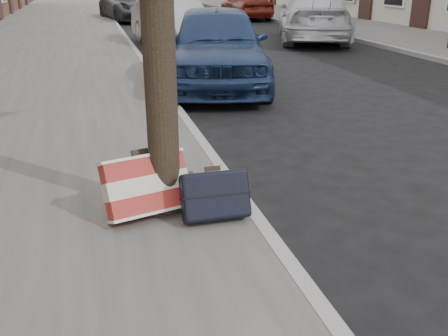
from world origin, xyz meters
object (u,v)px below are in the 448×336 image
object	(u,v)px
suitcase_navy	(215,195)
car_near_mid	(173,23)
suitcase_red	(146,185)
car_near_front	(216,45)

from	to	relation	value
suitcase_navy	car_near_mid	world-z (taller)	car_near_mid
suitcase_navy	suitcase_red	bearing A→B (deg)	156.81
car_near_mid	suitcase_red	bearing A→B (deg)	-109.25
suitcase_navy	car_near_front	bearing A→B (deg)	75.94
suitcase_red	suitcase_navy	distance (m)	0.59
suitcase_red	car_near_mid	size ratio (longest dim) A/B	0.16
suitcase_red	car_near_mid	distance (m)	11.36
suitcase_navy	car_near_front	xyz separation A→B (m)	(1.47, 5.76, 0.43)
suitcase_red	car_near_mid	bearing A→B (deg)	64.44
suitcase_red	car_near_mid	world-z (taller)	car_near_mid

